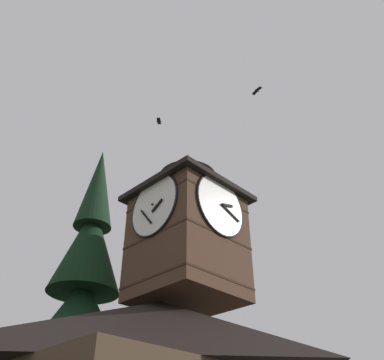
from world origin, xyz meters
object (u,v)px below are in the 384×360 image
moon (40,348)px  flying_bird_low (159,121)px  clock_tower (187,232)px  flying_bird_high (257,91)px  pine_tree_behind (76,339)px

moon → flying_bird_low: flying_bird_low is taller
clock_tower → flying_bird_high: (-2.87, 2.84, 9.31)m
clock_tower → moon: bearing=-107.5°
moon → clock_tower: bearing=72.5°
clock_tower → flying_bird_high: size_ratio=10.43×
pine_tree_behind → flying_bird_high: size_ratio=23.53×
clock_tower → flying_bird_low: bearing=-89.7°
clock_tower → pine_tree_behind: size_ratio=0.44×
clock_tower → flying_bird_low: (0.01, -2.54, 8.45)m
clock_tower → moon: 35.41m
pine_tree_behind → flying_bird_high: (-4.84, 8.07, 13.60)m
flying_bird_high → clock_tower: bearing=-44.7°
flying_bird_high → pine_tree_behind: bearing=-59.0°
clock_tower → flying_bird_high: 10.15m
pine_tree_behind → flying_bird_low: size_ratio=31.04×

